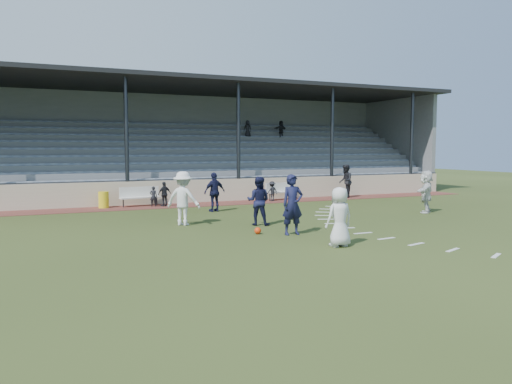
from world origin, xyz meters
TOP-DOWN VIEW (x-y plane):
  - ground at (0.00, 0.00)m, footprint 90.00×90.00m
  - cinder_track at (0.00, 10.50)m, footprint 34.00×2.00m
  - retaining_wall at (0.00, 11.55)m, footprint 34.00×0.18m
  - bench_left at (-2.54, 10.95)m, footprint 2.04×0.74m
  - bench_right at (5.25, 10.92)m, footprint 2.04×0.87m
  - trash_bin at (-4.27, 10.89)m, footprint 0.49×0.49m
  - football at (-0.47, 1.29)m, footprint 0.23×0.23m
  - player_white_lead at (0.84, -1.60)m, footprint 0.88×0.60m
  - player_navy_lead at (0.53, 0.71)m, footprint 0.76×0.53m
  - player_navy_mid at (0.35, 3.07)m, footprint 1.12×1.07m
  - player_white_wing at (-2.22, 4.18)m, footprint 1.47×1.41m
  - player_navy_wing at (0.18, 7.55)m, footprint 1.11×0.63m
  - player_white_back at (8.63, 3.34)m, footprint 1.69×1.55m
  - official at (9.18, 10.44)m, footprint 1.12×1.18m
  - sub_left_near at (-1.96, 10.50)m, footprint 0.42×0.35m
  - sub_left_far at (-1.43, 10.38)m, footprint 0.76×0.50m
  - sub_right at (4.49, 10.48)m, footprint 0.75×0.51m
  - grandstand at (0.01, 16.26)m, footprint 34.60×9.00m
  - penalty_arc at (4.12, 0.00)m, footprint 3.89×14.63m

SIDE VIEW (x-z plane):
  - ground at x=0.00m, z-range 0.00..0.00m
  - penalty_arc at x=4.12m, z-range 0.00..0.01m
  - cinder_track at x=0.00m, z-range 0.00..0.02m
  - football at x=-0.47m, z-range 0.00..0.23m
  - trash_bin at x=-4.27m, z-range 0.02..0.80m
  - sub_left_near at x=-1.96m, z-range 0.02..1.01m
  - sub_right at x=4.49m, z-range 0.02..1.09m
  - bench_left at x=-2.54m, z-range 0.11..1.06m
  - bench_right at x=5.25m, z-range 0.11..1.06m
  - retaining_wall at x=0.00m, z-range 0.00..1.20m
  - sub_left_far at x=-1.43m, z-range 0.02..1.23m
  - player_white_lead at x=0.84m, z-range 0.00..1.74m
  - player_navy_wing at x=0.18m, z-range 0.00..1.78m
  - player_navy_mid at x=0.35m, z-range 0.00..1.82m
  - player_white_back at x=8.63m, z-range 0.00..1.88m
  - official at x=9.18m, z-range 0.02..1.93m
  - player_navy_lead at x=0.53m, z-range 0.00..2.00m
  - player_white_wing at x=-2.22m, z-range 0.00..2.01m
  - grandstand at x=0.01m, z-range -1.10..5.51m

